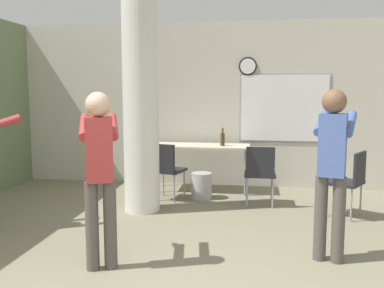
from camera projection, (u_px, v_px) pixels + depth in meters
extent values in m
cube|color=beige|center=(217.00, 105.00, 7.39)|extent=(8.00, 0.12, 2.80)
cylinder|color=black|center=(248.00, 66.00, 7.16)|extent=(0.30, 0.03, 0.30)
cylinder|color=white|center=(248.00, 66.00, 7.14)|extent=(0.25, 0.01, 0.25)
cube|color=#99999E|center=(284.00, 108.00, 7.16)|extent=(1.50, 0.01, 1.16)
cube|color=white|center=(284.00, 108.00, 7.16)|extent=(1.44, 0.02, 1.10)
cylinder|color=silver|center=(141.00, 109.00, 5.74)|extent=(0.48, 0.48, 2.80)
cube|color=beige|center=(199.00, 146.00, 6.97)|extent=(1.64, 0.62, 0.03)
cylinder|color=gray|center=(150.00, 170.00, 6.88)|extent=(0.04, 0.04, 0.73)
cylinder|color=gray|center=(245.00, 173.00, 6.66)|extent=(0.04, 0.04, 0.73)
cylinder|color=gray|center=(157.00, 165.00, 7.37)|extent=(0.04, 0.04, 0.73)
cylinder|color=gray|center=(246.00, 167.00, 7.15)|extent=(0.04, 0.04, 0.73)
cylinder|color=#4C3319|center=(223.00, 140.00, 6.85)|extent=(0.07, 0.07, 0.20)
cylinder|color=#4C3319|center=(223.00, 131.00, 6.83)|extent=(0.03, 0.03, 0.09)
cylinder|color=#B2B2B7|center=(202.00, 186.00, 6.54)|extent=(0.31, 0.31, 0.40)
cube|color=#232328|center=(169.00, 170.00, 6.45)|extent=(0.54, 0.54, 0.04)
cube|color=#232328|center=(162.00, 158.00, 6.24)|extent=(0.39, 0.13, 0.40)
cylinder|color=#99999E|center=(184.00, 184.00, 6.57)|extent=(0.02, 0.02, 0.43)
cylinder|color=#99999E|center=(163.00, 182.00, 6.71)|extent=(0.02, 0.02, 0.43)
cylinder|color=#99999E|center=(174.00, 189.00, 6.25)|extent=(0.02, 0.02, 0.43)
cylinder|color=#99999E|center=(153.00, 187.00, 6.39)|extent=(0.02, 0.02, 0.43)
cube|color=#232328|center=(343.00, 182.00, 5.59)|extent=(0.60, 0.60, 0.04)
cube|color=#232328|center=(360.00, 168.00, 5.44)|extent=(0.23, 0.35, 0.40)
cylinder|color=#99999E|center=(334.00, 195.00, 5.87)|extent=(0.02, 0.02, 0.43)
cylinder|color=#99999E|center=(324.00, 200.00, 5.60)|extent=(0.02, 0.02, 0.43)
cylinder|color=#99999E|center=(361.00, 199.00, 5.65)|extent=(0.02, 0.02, 0.43)
cylinder|color=#99999E|center=(351.00, 205.00, 5.37)|extent=(0.02, 0.02, 0.43)
cube|color=#232328|center=(260.00, 174.00, 6.16)|extent=(0.44, 0.44, 0.04)
cube|color=#232328|center=(260.00, 161.00, 5.93)|extent=(0.40, 0.03, 0.40)
cylinder|color=#99999E|center=(272.00, 188.00, 6.34)|extent=(0.02, 0.02, 0.43)
cylinder|color=#99999E|center=(247.00, 187.00, 6.39)|extent=(0.02, 0.02, 0.43)
cylinder|color=#99999E|center=(273.00, 193.00, 5.98)|extent=(0.02, 0.02, 0.43)
cylinder|color=#99999E|center=(247.00, 192.00, 6.03)|extent=(0.02, 0.02, 0.43)
cylinder|color=#514C47|center=(338.00, 220.00, 4.07)|extent=(0.12, 0.12, 0.84)
cylinder|color=#514C47|center=(320.00, 218.00, 4.14)|extent=(0.12, 0.12, 0.84)
cube|color=#4C66AD|center=(332.00, 145.00, 4.02)|extent=(0.29, 0.25, 0.59)
sphere|color=brown|center=(334.00, 101.00, 3.97)|extent=(0.23, 0.23, 0.23)
cylinder|color=#4C66AD|center=(350.00, 123.00, 4.15)|extent=(0.23, 0.53, 0.24)
cylinder|color=#4C66AD|center=(322.00, 123.00, 4.26)|extent=(0.23, 0.53, 0.24)
cube|color=white|center=(325.00, 121.00, 4.48)|extent=(0.07, 0.13, 0.04)
cylinder|color=#514C47|center=(110.00, 225.00, 3.94)|extent=(0.12, 0.12, 0.83)
cylinder|color=#514C47|center=(92.00, 226.00, 3.91)|extent=(0.12, 0.12, 0.83)
cube|color=#B23838|center=(99.00, 150.00, 3.84)|extent=(0.29, 0.26, 0.59)
sphere|color=#D8AD8C|center=(98.00, 104.00, 3.79)|extent=(0.22, 0.22, 0.22)
cylinder|color=#B23838|center=(113.00, 126.00, 4.07)|extent=(0.26, 0.52, 0.23)
cylinder|color=#B23838|center=(84.00, 127.00, 4.01)|extent=(0.26, 0.52, 0.23)
cube|color=white|center=(85.00, 124.00, 4.24)|extent=(0.08, 0.13, 0.04)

